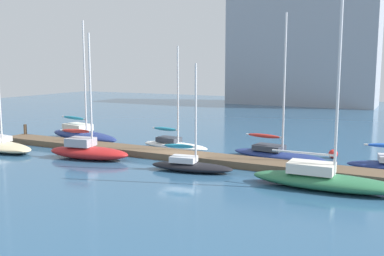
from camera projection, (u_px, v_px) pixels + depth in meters
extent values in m
plane|color=#2D567A|center=(179.00, 159.00, 32.42)|extent=(120.00, 120.00, 0.00)
cube|color=brown|center=(179.00, 156.00, 32.39)|extent=(33.90, 2.19, 0.47)
cylinder|color=brown|center=(25.00, 132.00, 40.67)|extent=(0.28, 0.28, 1.37)
ellipsoid|color=beige|center=(0.00, 146.00, 35.63)|extent=(8.01, 3.84, 0.64)
ellipsoid|color=navy|center=(84.00, 136.00, 39.99)|extent=(8.74, 3.97, 0.88)
cube|color=silver|center=(78.00, 127.00, 40.42)|extent=(2.81, 2.08, 0.57)
cylinder|color=silver|center=(85.00, 77.00, 38.98)|extent=(0.15, 0.15, 9.65)
cylinder|color=silver|center=(74.00, 118.00, 40.62)|extent=(3.50, 0.85, 0.12)
ellipsoid|color=teal|center=(74.00, 118.00, 40.62)|extent=(3.20, 1.01, 0.28)
ellipsoid|color=#B21E1E|center=(89.00, 153.00, 32.29)|extent=(6.51, 2.90, 0.92)
cube|color=#9EA3AD|center=(81.00, 142.00, 32.38)|extent=(2.07, 1.67, 0.60)
cylinder|color=silver|center=(90.00, 91.00, 31.55)|extent=(0.14, 0.14, 8.05)
cylinder|color=silver|center=(76.00, 131.00, 32.39)|extent=(2.63, 0.49, 0.11)
ellipsoid|color=#B72D28|center=(76.00, 131.00, 32.39)|extent=(2.40, 0.70, 0.28)
ellipsoid|color=white|center=(175.00, 146.00, 35.94)|extent=(6.11, 2.25, 0.57)
cube|color=#333842|center=(169.00, 139.00, 36.19)|extent=(1.89, 1.39, 0.37)
cylinder|color=silver|center=(178.00, 95.00, 35.20)|extent=(0.14, 0.14, 7.63)
cylinder|color=silver|center=(165.00, 129.00, 36.26)|extent=(2.51, 0.31, 0.11)
ellipsoid|color=teal|center=(165.00, 129.00, 36.26)|extent=(2.28, 0.54, 0.28)
ellipsoid|color=black|center=(192.00, 167.00, 28.56)|extent=(5.61, 2.39, 0.58)
cube|color=silver|center=(184.00, 159.00, 28.66)|extent=(1.78, 1.33, 0.38)
cylinder|color=silver|center=(196.00, 114.00, 27.98)|extent=(0.13, 0.13, 6.28)
cylinder|color=silver|center=(179.00, 146.00, 28.64)|extent=(2.27, 0.46, 0.11)
ellipsoid|color=teal|center=(179.00, 146.00, 28.64)|extent=(2.08, 0.68, 0.28)
ellipsoid|color=navy|center=(278.00, 155.00, 32.21)|extent=(7.18, 2.97, 0.59)
cube|color=#333842|center=(269.00, 148.00, 32.53)|extent=(2.26, 1.73, 0.38)
cylinder|color=silver|center=(284.00, 84.00, 31.28)|extent=(0.14, 0.14, 9.73)
cylinder|color=silver|center=(264.00, 136.00, 32.65)|extent=(2.92, 0.48, 0.11)
ellipsoid|color=#B72D28|center=(264.00, 136.00, 32.65)|extent=(2.66, 0.69, 0.28)
ellipsoid|color=#2D7047|center=(326.00, 182.00, 24.40)|extent=(8.28, 2.43, 0.87)
cube|color=silver|center=(311.00, 168.00, 24.66)|extent=(2.50, 1.63, 0.56)
cylinder|color=silver|center=(339.00, 79.00, 23.42)|extent=(0.15, 0.15, 10.39)
cylinder|color=silver|center=(303.00, 153.00, 24.76)|extent=(3.46, 0.20, 0.12)
sphere|color=red|center=(333.00, 154.00, 32.53)|extent=(0.66, 0.66, 0.66)
cube|color=#9399A3|center=(302.00, 51.00, 74.18)|extent=(24.03, 8.41, 17.82)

